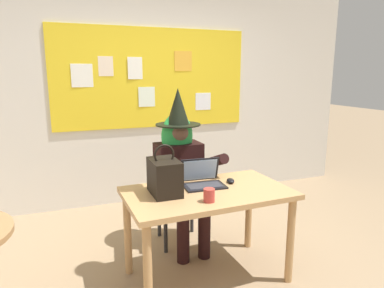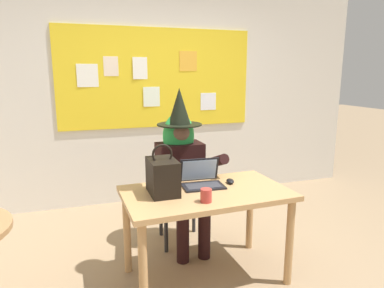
{
  "view_description": "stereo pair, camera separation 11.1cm",
  "coord_description": "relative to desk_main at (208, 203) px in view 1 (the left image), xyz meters",
  "views": [
    {
      "loc": [
        -1.07,
        -2.28,
        1.62
      ],
      "look_at": [
        -0.08,
        0.34,
        1.04
      ],
      "focal_mm": 32.07,
      "sensor_mm": 36.0,
      "label": 1
    },
    {
      "loc": [
        -0.96,
        -2.31,
        1.62
      ],
      "look_at": [
        -0.08,
        0.34,
        1.04
      ],
      "focal_mm": 32.07,
      "sensor_mm": 36.0,
      "label": 2
    }
  ],
  "objects": [
    {
      "name": "coffee_mug",
      "position": [
        -0.08,
        -0.22,
        0.15
      ],
      "size": [
        0.08,
        0.08,
        0.09
      ],
      "primitive_type": "cylinder",
      "color": "#B23833",
      "rests_on": "desk_main"
    },
    {
      "name": "computer_mouse",
      "position": [
        0.25,
        0.11,
        0.12
      ],
      "size": [
        0.08,
        0.12,
        0.03
      ],
      "primitive_type": "ellipsoid",
      "rotation": [
        0.0,
        0.0,
        -0.24
      ],
      "color": "black",
      "rests_on": "desk_main"
    },
    {
      "name": "chair_at_desk",
      "position": [
        -0.01,
        0.72,
        -0.12
      ],
      "size": [
        0.46,
        0.46,
        0.91
      ],
      "rotation": [
        0.0,
        0.0,
        -1.66
      ],
      "color": "#4C1E19",
      "rests_on": "ground"
    },
    {
      "name": "laptop",
      "position": [
        0.01,
        0.13,
        0.15
      ],
      "size": [
        0.34,
        0.27,
        0.21
      ],
      "rotation": [
        0.0,
        0.0,
        -0.06
      ],
      "color": "black",
      "rests_on": "desk_main"
    },
    {
      "name": "ground_plane",
      "position": [
        0.07,
        -0.02,
        -0.63
      ],
      "size": [
        24.0,
        24.0,
        0.0
      ],
      "primitive_type": "plane",
      "color": "#937A5B"
    },
    {
      "name": "person_costumed",
      "position": [
        -0.01,
        0.6,
        0.17
      ],
      "size": [
        0.6,
        0.68,
        1.48
      ],
      "rotation": [
        0.0,
        0.0,
        -1.54
      ],
      "color": "black",
      "rests_on": "ground"
    },
    {
      "name": "handbag",
      "position": [
        -0.33,
        0.05,
        0.23
      ],
      "size": [
        0.2,
        0.3,
        0.38
      ],
      "rotation": [
        0.0,
        0.0,
        -0.18
      ],
      "color": "black",
      "rests_on": "desk_main"
    },
    {
      "name": "desk_main",
      "position": [
        0.0,
        0.0,
        0.0
      ],
      "size": [
        1.28,
        0.76,
        0.73
      ],
      "rotation": [
        0.0,
        0.0,
        0.03
      ],
      "color": "tan",
      "rests_on": "ground"
    },
    {
      "name": "wall_back_bulletin",
      "position": [
        0.07,
        1.91,
        0.71
      ],
      "size": [
        5.57,
        2.1,
        2.65
      ],
      "color": "silver",
      "rests_on": "ground"
    }
  ]
}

